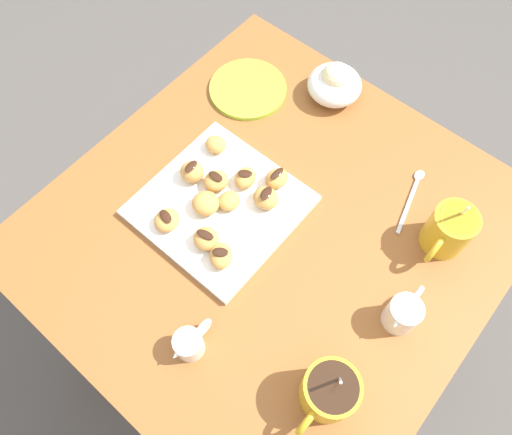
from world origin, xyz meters
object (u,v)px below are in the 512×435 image
saucer_lime_left (248,89)px  beignet_8 (206,239)px  coffee_mug_mustard_right (329,392)px  beignet_7 (245,178)px  beignet_6 (216,144)px  beignet_0 (206,203)px  beignet_5 (221,256)px  beignet_10 (216,181)px  beignet_2 (192,172)px  chocolate_sauce_pitcher (189,343)px  beignet_1 (229,201)px  cream_pitcher_white (403,313)px  beignet_4 (167,220)px  coffee_mug_mustard_left (449,230)px  ice_cream_bowl (335,83)px  dining_table (271,253)px  beignet_3 (277,178)px  beignet_9 (266,198)px  pastry_plate_square (220,206)px

saucer_lime_left → beignet_8: 0.41m
coffee_mug_mustard_right → beignet_7: 0.44m
saucer_lime_left → beignet_6: size_ratio=3.98×
beignet_0 → beignet_8: beignet_0 is taller
beignet_5 → beignet_10: same height
beignet_2 → beignet_8: beignet_2 is taller
chocolate_sauce_pitcher → beignet_1: chocolate_sauce_pitcher is taller
beignet_8 → beignet_5: bearing=80.3°
cream_pitcher_white → beignet_4: 0.47m
beignet_2 → beignet_8: size_ratio=0.99×
coffee_mug_mustard_left → ice_cream_bowl: (-0.16, -0.38, -0.01)m
cream_pitcher_white → beignet_2: bearing=-86.8°
ice_cream_bowl → dining_table: bearing=17.4°
cream_pitcher_white → beignet_4: cream_pitcher_white is taller
cream_pitcher_white → ice_cream_bowl: 0.54m
beignet_0 → beignet_3: size_ratio=1.08×
cream_pitcher_white → beignet_3: 0.36m
ice_cream_bowl → beignet_9: 0.33m
beignet_5 → beignet_1: bearing=-145.7°
cream_pitcher_white → beignet_0: cream_pitcher_white is taller
beignet_0 → beignet_1: (-0.04, 0.03, -0.00)m
cream_pitcher_white → beignet_5: bearing=-68.6°
saucer_lime_left → beignet_10: bearing=27.2°
saucer_lime_left → beignet_9: (0.21, 0.23, 0.03)m
dining_table → chocolate_sauce_pitcher: (0.28, 0.04, 0.17)m
coffee_mug_mustard_right → beignet_9: 0.38m
beignet_6 → beignet_2: bearing=8.2°
dining_table → chocolate_sauce_pitcher: bearing=8.2°
ice_cream_bowl → beignet_8: bearing=4.7°
beignet_1 → beignet_3: (-0.10, 0.04, 0.00)m
pastry_plate_square → beignet_1: bearing=126.9°
coffee_mug_mustard_left → beignet_3: size_ratio=3.00×
beignet_6 → beignet_10: bearing=43.1°
pastry_plate_square → beignet_3: (-0.11, 0.06, 0.03)m
ice_cream_bowl → beignet_1: (0.38, 0.02, -0.01)m
pastry_plate_square → beignet_9: 0.10m
beignet_1 → beignet_7: size_ratio=0.90×
ice_cream_bowl → beignet_3: size_ratio=2.44×
dining_table → beignet_7: beignet_7 is taller
cream_pitcher_white → beignet_10: cream_pitcher_white is taller
beignet_4 → beignet_10: beignet_10 is taller
coffee_mug_mustard_right → beignet_10: bearing=-113.8°
pastry_plate_square → beignet_6: beignet_6 is taller
beignet_2 → pastry_plate_square: bearing=82.4°
beignet_1 → saucer_lime_left: bearing=-146.0°
beignet_2 → ice_cream_bowl: bearing=167.3°
beignet_5 → ice_cream_bowl: bearing=-170.1°
ice_cream_bowl → beignet_1: size_ratio=2.67×
coffee_mug_mustard_right → chocolate_sauce_pitcher: bearing=-69.2°
ice_cream_bowl → beignet_6: size_ratio=2.72×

